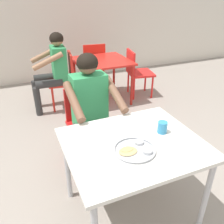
% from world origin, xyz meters
% --- Properties ---
extents(ground_plane, '(12.00, 12.00, 0.05)m').
position_xyz_m(ground_plane, '(0.00, 0.00, -0.03)').
color(ground_plane, gray).
extents(table_foreground, '(1.02, 0.86, 0.74)m').
position_xyz_m(table_foreground, '(-0.01, -0.05, 0.66)').
color(table_foreground, silver).
rests_on(table_foreground, ground).
extents(thali_tray, '(0.30, 0.30, 0.03)m').
position_xyz_m(thali_tray, '(-0.05, -0.14, 0.75)').
color(thali_tray, '#B7BABF').
rests_on(thali_tray, table_foreground).
extents(drinking_cup, '(0.08, 0.08, 0.09)m').
position_xyz_m(drinking_cup, '(0.26, -0.01, 0.79)').
color(drinking_cup, '#338CBF').
rests_on(drinking_cup, table_foreground).
extents(chair_foreground, '(0.43, 0.41, 0.83)m').
position_xyz_m(chair_foreground, '(-0.10, 0.87, 0.49)').
color(chair_foreground, red).
rests_on(chair_foreground, ground).
extents(diner_foreground, '(0.50, 0.56, 1.24)m').
position_xyz_m(diner_foreground, '(-0.10, 0.66, 0.73)').
color(diner_foreground, '#3A3A3A').
rests_on(diner_foreground, ground).
extents(table_background_red, '(0.88, 0.86, 0.72)m').
position_xyz_m(table_background_red, '(0.61, 2.25, 0.63)').
color(table_background_red, red).
rests_on(table_background_red, ground).
extents(chair_red_left, '(0.44, 0.47, 0.88)m').
position_xyz_m(chair_red_left, '(-0.01, 2.26, 0.51)').
color(chair_red_left, red).
rests_on(chair_red_left, ground).
extents(chair_red_right, '(0.49, 0.51, 0.82)m').
position_xyz_m(chair_red_right, '(1.24, 2.21, 0.48)').
color(chair_red_right, red).
rests_on(chair_red_right, ground).
extents(chair_red_far, '(0.47, 0.44, 0.87)m').
position_xyz_m(chair_red_far, '(0.66, 2.82, 0.51)').
color(chair_red_far, red).
rests_on(chair_red_far, ground).
extents(patron_background, '(0.56, 0.51, 1.20)m').
position_xyz_m(patron_background, '(-0.18, 2.25, 0.72)').
color(patron_background, '#2E2E2E').
rests_on(patron_background, ground).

